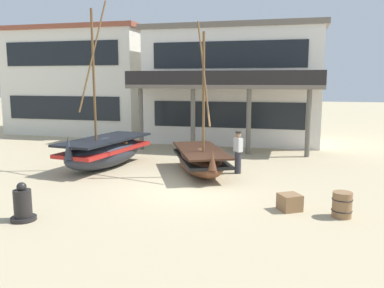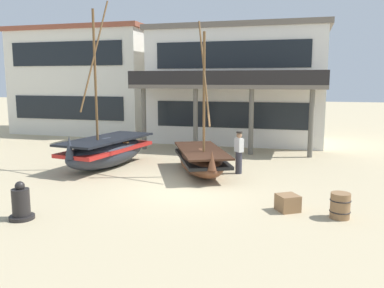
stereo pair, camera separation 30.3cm
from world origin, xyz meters
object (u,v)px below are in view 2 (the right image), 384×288
Objects in this scene: fishing_boat_near_left at (201,160)px; harbor_building_annex at (89,81)px; capstan_winch at (21,204)px; fisherman_by_hull at (239,153)px; fishing_boat_centre_large at (106,151)px; harbor_building_main at (238,85)px; cargo_crate at (288,203)px; wooden_barrel at (340,206)px.

fishing_boat_near_left is 15.71m from harbor_building_annex.
fisherman_by_hull is at bearing 55.25° from capstan_winch.
capstan_winch is at bearing -124.75° from fisherman_by_hull.
harbor_building_annex reaches higher than capstan_winch.
fishing_boat_near_left is 0.86× the size of fishing_boat_centre_large.
fishing_boat_centre_large reaches higher than harbor_building_main.
harbor_building_annex is at bearing 135.75° from fishing_boat_near_left.
harbor_building_main reaches higher than fishing_boat_near_left.
harbor_building_main reaches higher than cargo_crate.
fisherman_by_hull is (5.64, 0.28, 0.13)m from fishing_boat_centre_large.
fisherman_by_hull is 8.33m from capstan_winch.
harbor_building_annex is (-15.93, 14.80, 3.26)m from wooden_barrel.
cargo_crate is (7.73, -3.93, -0.46)m from fishing_boat_centre_large.
wooden_barrel is (8.20, 2.38, -0.07)m from capstan_winch.
cargo_crate is at bearing 21.07° from capstan_winch.
fishing_boat_centre_large is 6.62m from capstan_winch.
fishing_boat_centre_large reaches higher than cargo_crate.
cargo_crate is (-1.38, 0.25, -0.12)m from wooden_barrel.
harbor_building_main is (3.21, 15.72, 2.99)m from capstan_winch.
harbor_building_main is at bearing 110.50° from wooden_barrel.
harbor_building_annex is at bearing 172.42° from harbor_building_main.
harbor_building_annex is at bearing 114.21° from capstan_winch.
fishing_boat_near_left is 10.58× the size of cargo_crate.
wooden_barrel is at bearing 16.16° from capstan_winch.
harbor_building_main is at bearing 99.76° from fisherman_by_hull.
fishing_boat_near_left reaches higher than fisherman_by_hull.
fishing_boat_near_left is 6.35m from wooden_barrel.
harbor_building_main is (-1.53, 8.89, 2.57)m from fisherman_by_hull.
wooden_barrel is 1.41m from cargo_crate.
fishing_boat_centre_large is 8.68m from cargo_crate.
capstan_winch is 7.32m from cargo_crate.
fisherman_by_hull is at bearing 15.89° from fishing_boat_near_left.
harbor_building_annex is at bearing 140.32° from fisherman_by_hull.
cargo_crate is at bearing -74.59° from harbor_building_main.
fisherman_by_hull is 16.43m from harbor_building_annex.
capstan_winch is at bearing -117.26° from fishing_boat_near_left.
wooden_barrel reaches higher than cargo_crate.
capstan_winch is at bearing -65.79° from harbor_building_annex.
fishing_boat_centre_large is at bearing -57.29° from harbor_building_annex.
wooden_barrel is at bearing -69.50° from harbor_building_main.
fishing_boat_centre_large is 6.64× the size of capstan_winch.
harbor_building_main is at bearing 78.45° from capstan_winch.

